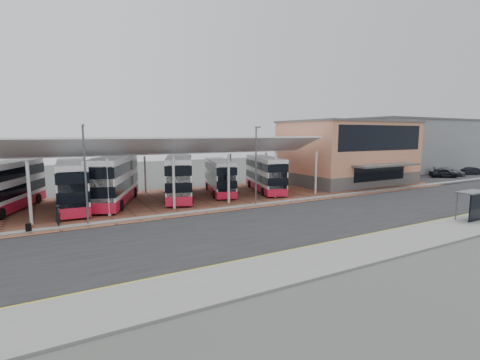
{
  "coord_description": "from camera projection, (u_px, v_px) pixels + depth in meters",
  "views": [
    {
      "loc": [
        -16.7,
        -23.67,
        7.34
      ],
      "look_at": [
        1.12,
        8.06,
        2.5
      ],
      "focal_mm": 26.0,
      "sensor_mm": 36.0,
      "label": 1
    }
  ],
  "objects": [
    {
      "name": "ground",
      "position": [
        275.0,
        221.0,
        29.53
      ],
      "size": [
        140.0,
        140.0,
        0.0
      ],
      "primitive_type": "plane",
      "color": "#3E403C"
    },
    {
      "name": "road",
      "position": [
        282.0,
        223.0,
        28.66
      ],
      "size": [
        120.0,
        14.0,
        0.02
      ],
      "primitive_type": "cube",
      "color": "black",
      "rests_on": "ground"
    },
    {
      "name": "forecourt",
      "position": [
        226.0,
        195.0,
        41.73
      ],
      "size": [
        72.0,
        16.0,
        0.06
      ],
      "primitive_type": "cube",
      "color": "brown",
      "rests_on": "ground"
    },
    {
      "name": "sidewalk",
      "position": [
        358.0,
        251.0,
        21.74
      ],
      "size": [
        120.0,
        4.0,
        0.14
      ],
      "primitive_type": "cube",
      "color": "slate",
      "rests_on": "ground"
    },
    {
      "name": "north_kerb",
      "position": [
        239.0,
        207.0,
        34.88
      ],
      "size": [
        120.0,
        0.8,
        0.14
      ],
      "primitive_type": "cube",
      "color": "slate",
      "rests_on": "ground"
    },
    {
      "name": "carpark_surface",
      "position": [
        452.0,
        177.0,
        59.52
      ],
      "size": [
        22.0,
        10.0,
        0.08
      ],
      "primitive_type": "cube",
      "color": "black",
      "rests_on": "ground"
    },
    {
      "name": "yellow_line_near",
      "position": [
        334.0,
        243.0,
        23.47
      ],
      "size": [
        120.0,
        0.12,
        0.01
      ],
      "primitive_type": "cube",
      "color": "gold",
      "rests_on": "road"
    },
    {
      "name": "yellow_line_far",
      "position": [
        331.0,
        242.0,
        23.73
      ],
      "size": [
        120.0,
        0.12,
        0.01
      ],
      "primitive_type": "cube",
      "color": "gold",
      "rests_on": "road"
    },
    {
      "name": "canopy",
      "position": [
        157.0,
        148.0,
        37.9
      ],
      "size": [
        37.0,
        11.63,
        7.07
      ],
      "color": "silver",
      "rests_on": "ground"
    },
    {
      "name": "terminal",
      "position": [
        348.0,
        152.0,
        52.11
      ],
      "size": [
        18.4,
        14.4,
        9.25
      ],
      "color": "#54514F",
      "rests_on": "ground"
    },
    {
      "name": "warehouse",
      "position": [
        397.0,
        144.0,
        72.89
      ],
      "size": [
        30.5,
        20.5,
        10.25
      ],
      "color": "slate",
      "rests_on": "ground"
    },
    {
      "name": "lamp_west",
      "position": [
        85.0,
        172.0,
        27.58
      ],
      "size": [
        0.16,
        0.9,
        8.07
      ],
      "color": "#515458",
      "rests_on": "ground"
    },
    {
      "name": "lamp_east",
      "position": [
        256.0,
        163.0,
        35.35
      ],
      "size": [
        0.16,
        0.9,
        8.07
      ],
      "color": "#515458",
      "rests_on": "ground"
    },
    {
      "name": "bus_0",
      "position": [
        5.0,
        187.0,
        32.68
      ],
      "size": [
        6.59,
        11.53,
        4.68
      ],
      "rotation": [
        0.0,
        0.0,
        -0.37
      ],
      "color": "white",
      "rests_on": "forecourt"
    },
    {
      "name": "bus_1",
      "position": [
        72.0,
        185.0,
        33.87
      ],
      "size": [
        3.26,
        11.35,
        4.63
      ],
      "rotation": [
        0.0,
        0.0,
        -0.05
      ],
      "color": "white",
      "rests_on": "forecourt"
    },
    {
      "name": "bus_2",
      "position": [
        115.0,
        180.0,
        36.37
      ],
      "size": [
        7.08,
        12.13,
        4.94
      ],
      "rotation": [
        0.0,
        0.0,
        -0.39
      ],
      "color": "white",
      "rests_on": "forecourt"
    },
    {
      "name": "bus_3",
      "position": [
        179.0,
        177.0,
        39.47
      ],
      "size": [
        6.38,
        11.73,
        4.75
      ],
      "rotation": [
        0.0,
        0.0,
        -0.34
      ],
      "color": "white",
      "rests_on": "forecourt"
    },
    {
      "name": "bus_4",
      "position": [
        219.0,
        177.0,
        42.55
      ],
      "size": [
        5.04,
        10.24,
        4.12
      ],
      "rotation": [
        0.0,
        0.0,
        -0.29
      ],
      "color": "white",
      "rests_on": "forecourt"
    },
    {
      "name": "bus_5",
      "position": [
        265.0,
        174.0,
        44.33
      ],
      "size": [
        5.44,
        10.86,
        4.37
      ],
      "rotation": [
        0.0,
        0.0,
        -0.3
      ],
      "color": "white",
      "rests_on": "forecourt"
    },
    {
      "name": "pedestrian",
      "position": [
        58.0,
        216.0,
        27.32
      ],
      "size": [
        0.53,
        0.7,
        1.75
      ],
      "primitive_type": "imported",
      "rotation": [
        0.0,
        0.0,
        1.75
      ],
      "color": "black",
      "rests_on": "forecourt"
    },
    {
      "name": "suitcase",
      "position": [
        29.0,
        228.0,
        25.86
      ],
      "size": [
        0.39,
        0.28,
        0.66
      ],
      "primitive_type": "cube",
      "color": "black",
      "rests_on": "forecourt"
    },
    {
      "name": "carpark_car_a",
      "position": [
        444.0,
        173.0,
        58.2
      ],
      "size": [
        4.61,
        3.93,
        1.49
      ],
      "primitive_type": "imported",
      "rotation": [
        0.0,
        0.0,
        0.97
      ],
      "color": "black",
      "rests_on": "carpark_surface"
    },
    {
      "name": "carpark_car_b",
      "position": [
        449.0,
        172.0,
        60.44
      ],
      "size": [
        4.03,
        5.33,
        1.44
      ],
      "primitive_type": "imported",
      "rotation": [
        0.0,
        0.0,
        0.47
      ],
      "color": "#494D51",
      "rests_on": "carpark_surface"
    },
    {
      "name": "carpark_car_c",
      "position": [
        473.0,
        171.0,
        62.57
      ],
      "size": [
        4.22,
        2.82,
        1.31
      ],
      "primitive_type": "imported",
      "rotation": [
        0.0,
        0.0,
        1.18
      ],
      "color": "black",
      "rests_on": "carpark_surface"
    },
    {
      "name": "bus_shelter",
      "position": [
        477.0,
        202.0,
        29.3
      ],
      "size": [
        3.02,
        1.43,
        2.39
      ],
      "rotation": [
        0.0,
        0.0,
        0.02
      ],
      "color": "black",
      "rests_on": "sidewalk"
    }
  ]
}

